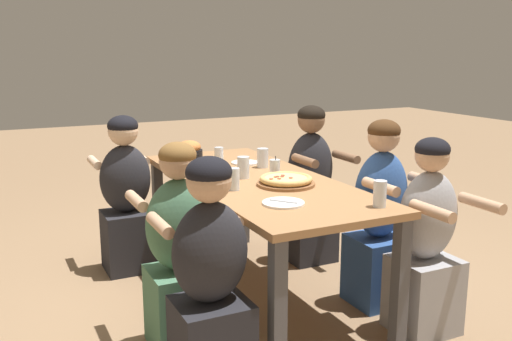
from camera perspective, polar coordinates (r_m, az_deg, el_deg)
The scene contains 19 objects.
ground_plane at distance 3.84m, azimuth 0.00°, elevation -12.25°, with size 18.00×18.00×0.00m, color #896B4C.
dining_table at distance 3.61m, azimuth 0.00°, elevation -2.14°, with size 2.07×0.84×0.78m.
pizza_board_main at distance 3.40m, azimuth 3.00°, elevation -1.01°, with size 0.35×0.35×0.06m.
skillet_bowl at distance 4.32m, azimuth -6.70°, elevation 2.11°, with size 0.29×0.20×0.12m.
empty_plate_a at distance 3.00m, azimuth 2.75°, elevation -3.26°, with size 0.22×0.22×0.02m.
empty_plate_b at distance 4.04m, azimuth -1.11°, elevation 0.79°, with size 0.19×0.19×0.02m.
cocktail_glass_blue at distance 3.63m, azimuth 1.91°, elevation 0.17°, with size 0.07×0.07×0.14m.
drinking_glass_a at distance 3.00m, azimuth 12.28°, elevation -2.41°, with size 0.07×0.07×0.14m.
drinking_glass_b at distance 3.58m, azimuth -1.28°, elevation 0.16°, with size 0.08×0.08×0.14m.
drinking_glass_c at distance 3.28m, azimuth -2.18°, elevation -0.97°, with size 0.06×0.06×0.13m.
drinking_glass_d at distance 3.90m, azimuth 0.67°, elevation 1.14°, with size 0.08×0.08×0.13m.
drinking_glass_e at distance 3.36m, azimuth -3.49°, elevation -0.77°, with size 0.07×0.07×0.12m.
drinking_glass_f at distance 4.02m, azimuth -3.72°, elevation 1.40°, with size 0.06×0.06×0.12m.
diner_far_right at distance 3.33m, azimuth 16.70°, elevation -7.24°, with size 0.51×0.40×1.12m.
diner_near_midright at distance 3.07m, azimuth -7.59°, elevation -8.39°, with size 0.51×0.40×1.12m.
diner_near_left at distance 4.18m, azimuth -12.85°, elevation -2.82°, with size 0.51×0.40×1.13m.
diner_far_midright at distance 3.62m, azimuth 12.31°, elevation -4.97°, with size 0.51×0.40×1.17m.
diner_near_right at distance 2.69m, azimuth -4.58°, elevation -11.22°, with size 0.51×0.40×1.12m.
diner_far_midleft at distance 4.28m, azimuth 5.43°, elevation -1.96°, with size 0.51×0.40×1.18m.
Camera 1 is at (3.14, -1.53, 1.59)m, focal length 40.00 mm.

